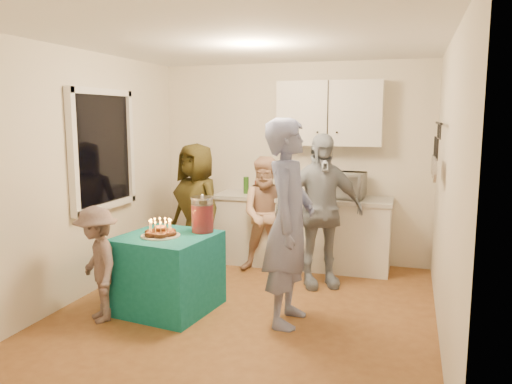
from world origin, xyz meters
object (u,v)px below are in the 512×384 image
(counter, at_px, (302,233))
(man_birthday, at_px, (289,223))
(woman_back_right, at_px, (319,211))
(woman_back_left, at_px, (197,209))
(woman_back_center, at_px, (268,215))
(punch_jar, at_px, (202,216))
(party_table, at_px, (168,272))
(child_near_left, at_px, (97,264))
(microwave, at_px, (341,185))

(counter, distance_m, man_birthday, 1.89)
(woman_back_right, bearing_deg, woman_back_left, 150.42)
(man_birthday, bearing_deg, woman_back_center, 23.52)
(punch_jar, height_order, woman_back_center, woman_back_center)
(party_table, relative_size, woman_back_left, 0.53)
(counter, bearing_deg, woman_back_right, -64.16)
(woman_back_center, xyz_separation_m, child_near_left, (-1.11, -1.93, -0.17))
(microwave, bearing_deg, punch_jar, -121.30)
(punch_jar, distance_m, woman_back_center, 1.32)
(microwave, distance_m, child_near_left, 3.05)
(woman_back_right, bearing_deg, man_birthday, -122.23)
(woman_back_left, relative_size, child_near_left, 1.45)
(man_birthday, xyz_separation_m, woman_back_right, (0.09, 1.09, -0.09))
(party_table, height_order, woman_back_right, woman_back_right)
(child_near_left, bearing_deg, man_birthday, 58.58)
(man_birthday, height_order, woman_back_center, man_birthday)
(counter, height_order, woman_back_right, woman_back_right)
(child_near_left, bearing_deg, woman_back_right, 83.82)
(woman_back_left, height_order, woman_back_center, woman_back_left)
(man_birthday, xyz_separation_m, child_near_left, (-1.72, -0.50, -0.40))
(woman_back_left, height_order, child_near_left, woman_back_left)
(microwave, relative_size, woman_back_left, 0.36)
(punch_jar, relative_size, woman_back_center, 0.24)
(punch_jar, xyz_separation_m, man_birthday, (0.93, -0.17, 0.02))
(man_birthday, relative_size, woman_back_left, 1.20)
(punch_jar, xyz_separation_m, woman_back_left, (-0.50, 0.97, -0.13))
(punch_jar, distance_m, child_near_left, 1.10)
(man_birthday, distance_m, woman_back_right, 1.10)
(child_near_left, bearing_deg, counter, 100.03)
(microwave, xyz_separation_m, woman_back_right, (-0.14, -0.71, -0.20))
(party_table, bearing_deg, woman_back_left, 100.16)
(microwave, xyz_separation_m, punch_jar, (-1.16, -1.63, -0.14))
(party_table, xyz_separation_m, woman_back_left, (-0.21, 1.20, 0.42))
(party_table, height_order, woman_back_left, woman_back_left)
(counter, xyz_separation_m, woman_back_center, (-0.35, -0.36, 0.29))
(woman_back_right, distance_m, child_near_left, 2.42)
(punch_jar, relative_size, woman_back_left, 0.21)
(punch_jar, bearing_deg, man_birthday, -10.42)
(woman_back_left, relative_size, woman_back_right, 0.92)
(counter, bearing_deg, microwave, 0.00)
(microwave, relative_size, party_table, 0.68)
(microwave, relative_size, woman_back_right, 0.33)
(microwave, height_order, woman_back_center, woman_back_center)
(counter, bearing_deg, man_birthday, -81.84)
(microwave, xyz_separation_m, party_table, (-1.44, -1.86, -0.69))
(woman_back_center, height_order, woman_back_right, woman_back_right)
(counter, distance_m, woman_back_center, 0.58)
(woman_back_left, xyz_separation_m, child_near_left, (-0.29, -1.64, -0.25))
(man_birthday, relative_size, woman_back_right, 1.10)
(woman_back_right, bearing_deg, counter, 88.07)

